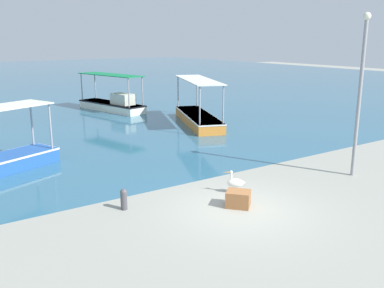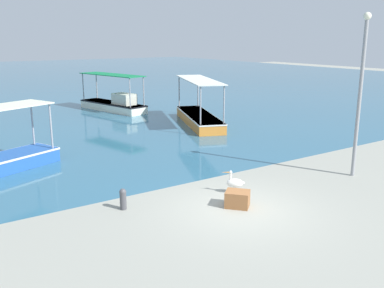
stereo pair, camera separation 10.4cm
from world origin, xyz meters
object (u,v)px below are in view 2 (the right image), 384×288
object	(u,v)px
cargo_crate	(237,199)
mooring_bollard	(123,198)
pelican	(235,183)
lamp_post	(361,88)
fishing_boat_outer	(115,103)
fishing_boat_near_right	(199,116)

from	to	relation	value
cargo_crate	mooring_bollard	bearing A→B (deg)	149.82
pelican	lamp_post	bearing A→B (deg)	-11.62
mooring_bollard	cargo_crate	bearing A→B (deg)	-30.18
fishing_boat_outer	mooring_bollard	distance (m)	18.67
pelican	lamp_post	distance (m)	5.95
fishing_boat_near_right	pelican	size ratio (longest dim) A/B	8.67
fishing_boat_outer	lamp_post	world-z (taller)	lamp_post
mooring_bollard	fishing_boat_near_right	bearing A→B (deg)	45.53
lamp_post	mooring_bollard	xyz separation A→B (m)	(-8.82, 1.84, -3.04)
fishing_boat_outer	cargo_crate	xyz separation A→B (m)	(-4.18, -18.99, -0.32)
mooring_bollard	cargo_crate	xyz separation A→B (m)	(3.09, -1.80, -0.11)
pelican	fishing_boat_near_right	bearing A→B (deg)	61.26
fishing_boat_outer	fishing_boat_near_right	bearing A→B (deg)	-72.53
pelican	mooring_bollard	distance (m)	3.88
fishing_boat_near_right	pelican	world-z (taller)	fishing_boat_near_right
fishing_boat_near_right	pelican	bearing A→B (deg)	-118.74
fishing_boat_outer	lamp_post	bearing A→B (deg)	-85.35
fishing_boat_outer	pelican	bearing A→B (deg)	-100.93
fishing_boat_outer	mooring_bollard	size ratio (longest dim) A/B	9.16
fishing_boat_outer	cargo_crate	size ratio (longest dim) A/B	8.44
fishing_boat_near_right	pelican	xyz separation A→B (m)	(-5.81, -10.59, -0.14)
fishing_boat_outer	mooring_bollard	world-z (taller)	fishing_boat_outer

